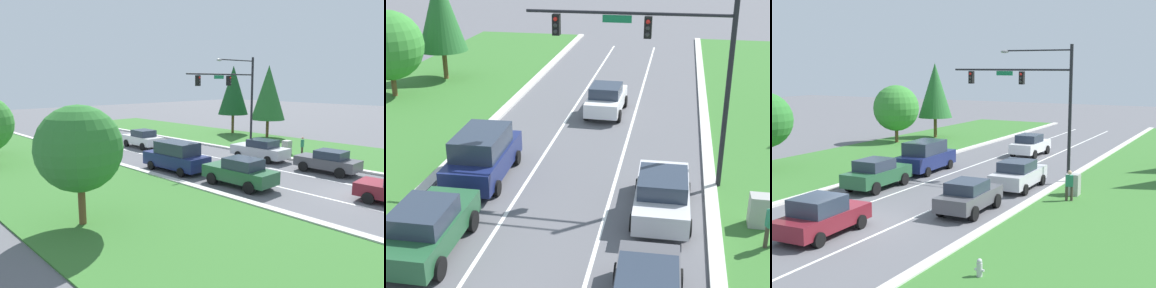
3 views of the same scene
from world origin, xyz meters
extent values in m
plane|color=#5B5B60|center=(0.00, 0.00, 0.00)|extent=(160.00, 160.00, 0.00)
cube|color=beige|center=(5.65, 0.00, 0.07)|extent=(0.50, 90.00, 0.15)
cube|color=#38702D|center=(10.90, 0.00, 0.04)|extent=(10.00, 90.00, 0.08)
cube|color=white|center=(-1.80, 0.00, 0.00)|extent=(0.14, 81.00, 0.01)
cube|color=white|center=(1.80, 0.00, 0.00)|extent=(0.14, 81.00, 0.01)
cylinder|color=black|center=(5.95, 12.77, 4.16)|extent=(0.20, 0.20, 8.33)
cylinder|color=black|center=(2.06, 12.77, 6.83)|extent=(7.79, 0.12, 0.12)
cube|color=#147042|center=(1.67, 12.77, 6.61)|extent=(1.10, 0.04, 0.28)
cylinder|color=black|center=(3.81, 12.77, 8.00)|extent=(4.28, 0.09, 0.09)
ellipsoid|color=gray|center=(1.67, 12.77, 7.95)|extent=(0.56, 0.28, 0.20)
cube|color=black|center=(2.84, 12.77, 6.33)|extent=(0.28, 0.32, 0.80)
sphere|color=red|center=(2.84, 12.60, 6.56)|extent=(0.16, 0.16, 0.16)
sphere|color=#2D2D2D|center=(2.84, 12.60, 6.33)|extent=(0.16, 0.16, 0.16)
sphere|color=#2D2D2D|center=(2.84, 12.60, 6.10)|extent=(0.16, 0.16, 0.16)
cube|color=black|center=(-0.67, 12.77, 6.33)|extent=(0.28, 0.32, 0.80)
sphere|color=red|center=(-0.67, 12.60, 6.56)|extent=(0.16, 0.16, 0.16)
sphere|color=#2D2D2D|center=(-0.67, 12.60, 6.33)|extent=(0.16, 0.16, 0.16)
sphere|color=#2D2D2D|center=(-0.67, 12.60, 6.10)|extent=(0.16, 0.16, 0.16)
cube|color=white|center=(0.18, 21.35, 0.72)|extent=(1.89, 4.45, 0.76)
cube|color=#283342|center=(0.17, 21.08, 1.41)|extent=(1.67, 2.02, 0.61)
cylinder|color=black|center=(1.09, 22.70, 0.34)|extent=(0.25, 0.69, 0.69)
cylinder|color=black|center=(-0.69, 22.73, 0.34)|extent=(0.25, 0.69, 0.69)
cylinder|color=black|center=(1.05, 19.96, 0.34)|extent=(0.25, 0.69, 0.69)
cylinder|color=black|center=(-0.73, 19.99, 0.34)|extent=(0.25, 0.69, 0.69)
cube|color=navy|center=(-3.66, 11.90, 0.77)|extent=(2.21, 5.05, 0.92)
cube|color=#283342|center=(-3.66, 11.77, 1.66)|extent=(1.93, 3.06, 0.85)
cylinder|color=black|center=(-2.73, 13.48, 0.31)|extent=(0.26, 0.64, 0.63)
cylinder|color=black|center=(-4.71, 13.40, 0.31)|extent=(0.26, 0.64, 0.63)
cylinder|color=black|center=(-2.62, 10.39, 0.31)|extent=(0.26, 0.64, 0.63)
cylinder|color=black|center=(-4.59, 10.32, 0.31)|extent=(0.26, 0.64, 0.63)
cube|color=silver|center=(3.80, 10.17, 0.70)|extent=(1.97, 4.68, 0.78)
cube|color=#283342|center=(3.80, 9.89, 1.38)|extent=(1.74, 2.12, 0.58)
cylinder|color=black|center=(4.70, 11.63, 0.31)|extent=(0.25, 0.62, 0.62)
cylinder|color=black|center=(2.84, 11.60, 0.31)|extent=(0.25, 0.62, 0.62)
cylinder|color=black|center=(4.75, 8.75, 0.31)|extent=(0.25, 0.62, 0.62)
cylinder|color=black|center=(2.89, 8.72, 0.31)|extent=(0.25, 0.62, 0.62)
cube|color=maroon|center=(-0.16, -1.77, 0.65)|extent=(2.10, 4.50, 0.69)
cube|color=#283342|center=(-0.14, -2.04, 1.35)|extent=(1.79, 2.07, 0.70)
cylinder|color=black|center=(0.70, -0.36, 0.31)|extent=(0.27, 0.63, 0.62)
cylinder|color=black|center=(-1.15, -0.45, 0.31)|extent=(0.27, 0.63, 0.62)
cylinder|color=black|center=(0.83, -3.09, 0.31)|extent=(0.27, 0.63, 0.62)
cylinder|color=black|center=(-1.01, -3.18, 0.31)|extent=(0.27, 0.63, 0.62)
cube|color=#235633|center=(-3.44, 6.28, 0.75)|extent=(1.91, 4.61, 0.77)
cube|color=#283342|center=(-3.43, 6.00, 1.45)|extent=(1.68, 2.09, 0.62)
cylinder|color=black|center=(-2.57, 7.71, 0.37)|extent=(0.25, 0.74, 0.74)
cylinder|color=black|center=(-4.36, 7.68, 0.37)|extent=(0.25, 0.74, 0.74)
cylinder|color=black|center=(-2.52, 4.87, 0.37)|extent=(0.25, 0.74, 0.74)
cylinder|color=black|center=(-4.31, 4.84, 0.37)|extent=(0.25, 0.74, 0.74)
cube|color=#4C4C51|center=(3.64, 4.29, 0.70)|extent=(1.88, 4.29, 0.69)
cube|color=#283342|center=(3.65, 4.03, 1.32)|extent=(1.64, 1.95, 0.55)
cylinder|color=black|center=(4.47, 5.63, 0.35)|extent=(0.26, 0.71, 0.71)
cylinder|color=black|center=(2.74, 5.58, 0.35)|extent=(0.26, 0.71, 0.71)
cylinder|color=black|center=(4.54, 2.99, 0.35)|extent=(0.26, 0.71, 0.71)
cylinder|color=black|center=(2.81, 2.95, 0.35)|extent=(0.26, 0.71, 0.71)
cube|color=#9E9E99|center=(7.15, 9.79, 0.62)|extent=(0.70, 0.60, 1.24)
cylinder|color=#42382D|center=(7.23, 8.38, 0.42)|extent=(0.14, 0.14, 0.84)
cylinder|color=#42382D|center=(7.47, 8.47, 0.42)|extent=(0.14, 0.14, 0.84)
cube|color=#287556|center=(7.35, 8.42, 1.14)|extent=(0.43, 0.35, 0.60)
sphere|color=tan|center=(7.35, 8.42, 1.58)|extent=(0.22, 0.22, 0.22)
cylinder|color=#B7B7BC|center=(7.78, -2.88, 0.28)|extent=(0.20, 0.20, 0.55)
sphere|color=#B7B7BC|center=(7.78, -2.88, 0.61)|extent=(0.18, 0.18, 0.18)
cylinder|color=#B7B7BC|center=(7.66, -2.88, 0.30)|extent=(0.10, 0.09, 0.09)
cylinder|color=#B7B7BC|center=(7.90, -2.88, 0.30)|extent=(0.10, 0.09, 0.09)
cylinder|color=brown|center=(-13.26, 22.03, 0.83)|extent=(0.32, 0.32, 1.66)
sphere|color=#388433|center=(-13.26, 22.03, 3.24)|extent=(4.21, 4.21, 4.21)
cylinder|color=brown|center=(-11.86, 26.61, 1.03)|extent=(0.32, 0.32, 2.05)
cone|color=#28662D|center=(-11.86, 26.61, 4.70)|extent=(3.32, 3.32, 5.31)
camera|label=1|loc=(-20.55, -7.81, 6.31)|focal=35.00mm
camera|label=2|loc=(4.05, -7.43, 9.66)|focal=50.00mm
camera|label=3|loc=(15.39, -18.14, 7.05)|focal=50.00mm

